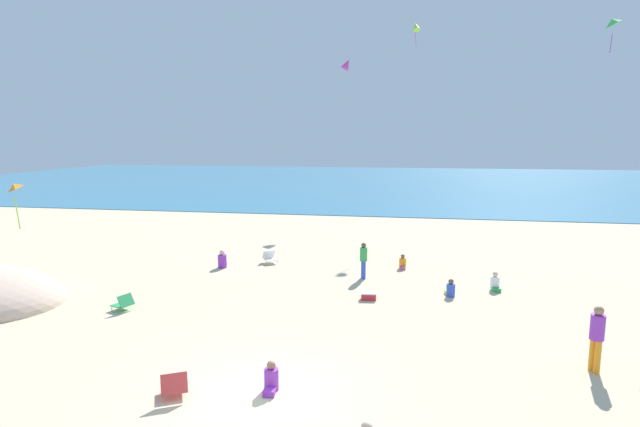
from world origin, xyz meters
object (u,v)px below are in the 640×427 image
person_5 (403,263)px  person_7 (597,334)px  kite_magenta (347,64)px  person_3 (450,290)px  beach_chair_mid_beach (174,385)px  beach_chair_near_camera (270,257)px  person_1 (495,283)px  kite_green (611,22)px  beach_chair_far_right (123,303)px  person_8 (364,258)px  cooler_box (369,296)px  kite_lime (416,26)px  person_2 (222,261)px  person_4 (271,380)px  kite_orange (13,187)px

person_5 → person_7: 10.44m
kite_magenta → person_3: bearing=-71.8°
beach_chair_mid_beach → person_3: size_ratio=1.25×
beach_chair_near_camera → person_5: bearing=57.1°
person_1 → person_3: 2.07m
person_3 → kite_green: bearing=-67.0°
person_3 → kite_magenta: size_ratio=0.52×
beach_chair_near_camera → beach_chair_far_right: bearing=-57.8°
person_1 → person_5: 4.41m
beach_chair_near_camera → person_8: bearing=34.5°
cooler_box → kite_green: bearing=31.4°
beach_chair_near_camera → kite_green: (14.48, 1.24, 10.33)m
person_1 → kite_lime: (-3.11, 15.14, 12.85)m
person_1 → person_5: bearing=-133.7°
beach_chair_mid_beach → person_1: (8.62, 9.60, -0.03)m
person_7 → kite_green: kite_green is taller
person_5 → kite_lime: bearing=176.1°
kite_green → person_2: bearing=-171.7°
beach_chair_near_camera → person_8: person_8 is taller
beach_chair_mid_beach → person_8: bearing=-46.0°
beach_chair_mid_beach → kite_green: size_ratio=0.58×
beach_chair_near_camera → kite_lime: (6.66, 12.60, 12.85)m
person_4 → person_8: (1.35, 9.61, 0.62)m
kite_green → kite_magenta: bearing=132.2°
beach_chair_mid_beach → person_1: 12.90m
beach_chair_mid_beach → person_7: 10.36m
person_1 → person_2: size_ratio=0.88×
kite_magenta → kite_green: (12.71, -14.01, -0.60)m
beach_chair_near_camera → person_1: size_ratio=1.22×
person_5 → kite_orange: (-10.66, -10.05, 4.26)m
kite_green → person_5: bearing=-171.9°
beach_chair_mid_beach → beach_chair_far_right: size_ratio=1.10×
person_4 → beach_chair_mid_beach: bearing=-76.0°
person_7 → kite_lime: kite_lime is taller
cooler_box → kite_orange: bearing=-150.1°
cooler_box → person_4: (-1.77, -6.92, 0.13)m
beach_chair_far_right → kite_lime: bearing=-97.3°
beach_chair_mid_beach → person_5: bearing=-50.1°
person_8 → person_7: bearing=106.4°
cooler_box → person_1: 5.17m
person_4 → person_8: bearing=167.8°
cooler_box → kite_lime: 21.56m
person_8 → person_4: bearing=56.9°
beach_chair_far_right → kite_magenta: kite_magenta is taller
person_2 → kite_magenta: size_ratio=0.64×
beach_chair_far_right → person_7: person_7 is taller
beach_chair_near_camera → person_1: person_1 is taller
beach_chair_far_right → person_8: 9.40m
beach_chair_far_right → person_3: size_ratio=1.14×
person_1 → kite_magenta: (-7.99, 17.78, 10.93)m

